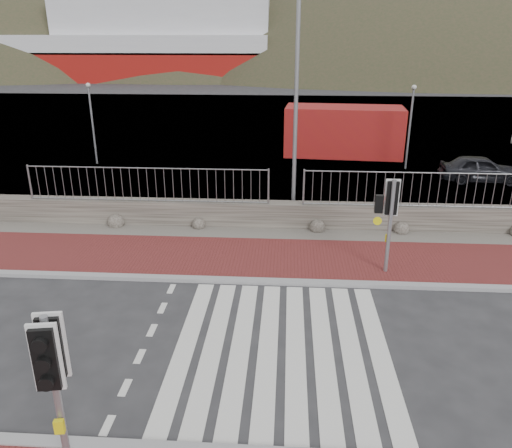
# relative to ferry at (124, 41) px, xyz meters

# --- Properties ---
(ground) EXTENTS (220.00, 220.00, 0.00)m
(ground) POSITION_rel_ferry_xyz_m (24.65, -67.90, -5.36)
(ground) COLOR #28282B
(ground) RESTS_ON ground
(sidewalk_far) EXTENTS (40.00, 3.00, 0.08)m
(sidewalk_far) POSITION_rel_ferry_xyz_m (24.65, -63.40, -5.32)
(sidewalk_far) COLOR maroon
(sidewalk_far) RESTS_ON ground
(kerb_far) EXTENTS (40.00, 0.25, 0.12)m
(kerb_far) POSITION_rel_ferry_xyz_m (24.65, -64.90, -5.31)
(kerb_far) COLOR gray
(kerb_far) RESTS_ON ground
(zebra_crossing) EXTENTS (4.62, 5.60, 0.01)m
(zebra_crossing) POSITION_rel_ferry_xyz_m (24.65, -67.90, -5.36)
(zebra_crossing) COLOR silver
(zebra_crossing) RESTS_ON ground
(gravel_strip) EXTENTS (40.00, 1.50, 0.06)m
(gravel_strip) POSITION_rel_ferry_xyz_m (24.65, -61.40, -5.33)
(gravel_strip) COLOR #59544C
(gravel_strip) RESTS_ON ground
(stone_wall) EXTENTS (40.00, 0.60, 0.90)m
(stone_wall) POSITION_rel_ferry_xyz_m (24.65, -60.60, -4.91)
(stone_wall) COLOR #433E37
(stone_wall) RESTS_ON ground
(railing) EXTENTS (18.07, 0.07, 1.22)m
(railing) POSITION_rel_ferry_xyz_m (24.65, -60.75, -3.54)
(railing) COLOR gray
(railing) RESTS_ON stone_wall
(quay) EXTENTS (120.00, 40.00, 0.50)m
(quay) POSITION_rel_ferry_xyz_m (24.65, -40.00, -5.36)
(quay) COLOR #4C4C4F
(quay) RESTS_ON ground
(water) EXTENTS (220.00, 50.00, 0.05)m
(water) POSITION_rel_ferry_xyz_m (24.65, -5.00, -5.36)
(water) COLOR #3F4C54
(water) RESTS_ON ground
(ferry) EXTENTS (50.00, 16.00, 20.00)m
(ferry) POSITION_rel_ferry_xyz_m (0.00, 0.00, 0.00)
(ferry) COLOR maroon
(ferry) RESTS_ON ground
(hills_backdrop) EXTENTS (254.00, 90.00, 100.00)m
(hills_backdrop) POSITION_rel_ferry_xyz_m (31.40, 20.00, -28.42)
(hills_backdrop) COLOR #2D341F
(hills_backdrop) RESTS_ON ground
(traffic_signal_near) EXTENTS (0.44, 0.31, 2.84)m
(traffic_signal_near) POSITION_rel_ferry_xyz_m (21.44, -71.45, -3.32)
(traffic_signal_near) COLOR gray
(traffic_signal_near) RESTS_ON ground
(traffic_signal_far) EXTENTS (0.66, 0.25, 2.77)m
(traffic_signal_far) POSITION_rel_ferry_xyz_m (27.50, -64.07, -3.35)
(traffic_signal_far) COLOR gray
(traffic_signal_far) RESTS_ON ground
(streetlight) EXTENTS (1.66, 0.74, 8.11)m
(streetlight) POSITION_rel_ferry_xyz_m (25.05, -59.75, -0.80)
(streetlight) COLOR gray
(streetlight) RESTS_ON ground
(shipping_container) EXTENTS (6.59, 3.16, 2.67)m
(shipping_container) POSITION_rel_ferry_xyz_m (27.74, -49.06, -4.03)
(shipping_container) COLOR #9C2111
(shipping_container) RESTS_ON ground
(car_a) EXTENTS (3.64, 1.58, 1.22)m
(car_a) POSITION_rel_ferry_xyz_m (33.53, -54.21, -4.75)
(car_a) COLOR black
(car_a) RESTS_ON ground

